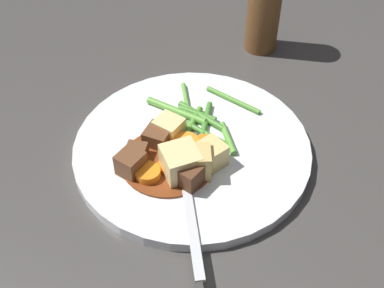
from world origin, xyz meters
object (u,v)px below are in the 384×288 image
at_px(meat_chunk_2, 192,174).
at_px(carrot_slice_0, 169,166).
at_px(dinner_plate, 192,148).
at_px(potato_chunk_3, 169,128).
at_px(meat_chunk_0, 158,137).
at_px(pepper_mill, 265,2).
at_px(carrot_slice_2, 205,144).
at_px(meat_chunk_3, 136,153).
at_px(potato_chunk_1, 181,163).
at_px(carrot_slice_1, 150,176).
at_px(potato_chunk_2, 212,154).
at_px(potato_chunk_0, 198,162).
at_px(meat_chunk_1, 131,163).
at_px(carrot_slice_3, 183,144).
at_px(fork, 188,201).

bearing_deg(meat_chunk_2, carrot_slice_0, -84.29).
height_order(dinner_plate, potato_chunk_3, potato_chunk_3).
distance_m(meat_chunk_0, pepper_mill, 0.27).
relative_size(carrot_slice_2, meat_chunk_3, 1.13).
bearing_deg(meat_chunk_0, potato_chunk_1, 72.95).
xyz_separation_m(carrot_slice_1, pepper_mill, (-0.31, -0.08, 0.06)).
bearing_deg(potato_chunk_1, meat_chunk_0, -107.05).
xyz_separation_m(carrot_slice_0, pepper_mill, (-0.28, -0.08, 0.06)).
xyz_separation_m(carrot_slice_2, potato_chunk_2, (0.01, 0.02, 0.01)).
xyz_separation_m(potato_chunk_1, potato_chunk_2, (-0.04, 0.01, -0.00)).
height_order(carrot_slice_2, potato_chunk_3, potato_chunk_3).
relative_size(potato_chunk_0, meat_chunk_1, 1.24).
bearing_deg(carrot_slice_1, potato_chunk_3, -151.60).
bearing_deg(meat_chunk_0, meat_chunk_3, 0.03).
relative_size(carrot_slice_2, potato_chunk_3, 0.89).
bearing_deg(carrot_slice_3, carrot_slice_2, 136.04).
height_order(meat_chunk_0, meat_chunk_3, meat_chunk_0).
height_order(carrot_slice_3, meat_chunk_2, meat_chunk_2).
height_order(carrot_slice_1, meat_chunk_0, meat_chunk_0).
height_order(potato_chunk_2, pepper_mill, pepper_mill).
xyz_separation_m(carrot_slice_3, potato_chunk_2, (-0.01, 0.04, 0.01)).
xyz_separation_m(potato_chunk_0, potato_chunk_1, (0.01, -0.01, 0.00)).
bearing_deg(fork, potato_chunk_1, -126.00).
xyz_separation_m(carrot_slice_0, carrot_slice_1, (0.03, -0.00, 0.00)).
height_order(carrot_slice_0, carrot_slice_3, carrot_slice_3).
relative_size(carrot_slice_2, fork, 0.19).
distance_m(potato_chunk_3, pepper_mill, 0.25).
height_order(potato_chunk_3, meat_chunk_1, meat_chunk_1).
height_order(potato_chunk_2, fork, potato_chunk_2).
height_order(carrot_slice_0, carrot_slice_1, carrot_slice_1).
height_order(meat_chunk_0, fork, meat_chunk_0).
xyz_separation_m(meat_chunk_1, meat_chunk_3, (-0.02, -0.01, -0.00)).
xyz_separation_m(potato_chunk_3, meat_chunk_3, (0.05, 0.00, -0.00)).
height_order(potato_chunk_0, meat_chunk_2, potato_chunk_0).
bearing_deg(potato_chunk_0, carrot_slice_3, -114.36).
bearing_deg(pepper_mill, fork, 23.72).
relative_size(carrot_slice_1, meat_chunk_0, 0.96).
bearing_deg(carrot_slice_3, potato_chunk_0, 65.64).
xyz_separation_m(potato_chunk_0, potato_chunk_3, (-0.02, -0.07, -0.01)).
xyz_separation_m(potato_chunk_0, potato_chunk_2, (-0.02, 0.00, -0.00)).
xyz_separation_m(carrot_slice_0, meat_chunk_2, (-0.00, 0.03, 0.01)).
bearing_deg(meat_chunk_3, fork, 86.08).
height_order(potato_chunk_1, meat_chunk_2, potato_chunk_1).
xyz_separation_m(potato_chunk_2, meat_chunk_3, (0.05, -0.07, -0.01)).
relative_size(potato_chunk_3, meat_chunk_1, 1.12).
bearing_deg(potato_chunk_2, potato_chunk_3, -89.22).
relative_size(carrot_slice_1, carrot_slice_3, 0.83).
xyz_separation_m(potato_chunk_0, meat_chunk_2, (0.01, 0.00, -0.00)).
bearing_deg(dinner_plate, potato_chunk_2, 80.03).
xyz_separation_m(meat_chunk_2, fork, (0.02, 0.02, -0.01)).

